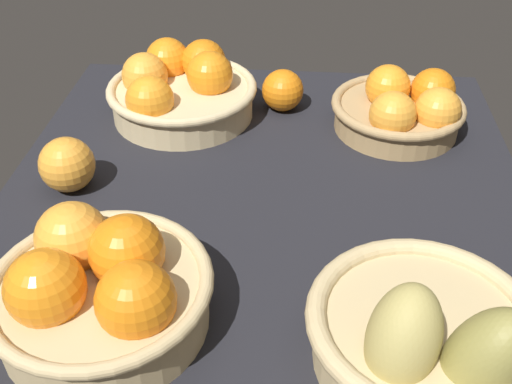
{
  "coord_description": "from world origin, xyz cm",
  "views": [
    {
      "loc": [
        63.57,
        4.45,
        52.89
      ],
      "look_at": [
        1.8,
        -0.63,
        7.0
      ],
      "focal_mm": 43.07,
      "sensor_mm": 36.0,
      "label": 1
    }
  ],
  "objects_px": {
    "basket_near_right": "(100,288)",
    "basket_far_right_pears": "(426,337)",
    "basket_near_left": "(180,89)",
    "loose_orange_back_gap": "(283,90)",
    "basket_far_left": "(403,109)",
    "loose_orange_front_gap": "(67,165)"
  },
  "relations": [
    {
      "from": "basket_near_right",
      "to": "loose_orange_back_gap",
      "type": "xyz_separation_m",
      "value": [
        -0.48,
        0.16,
        -0.02
      ]
    },
    {
      "from": "loose_orange_back_gap",
      "to": "basket_near_right",
      "type": "bearing_deg",
      "value": -18.8
    },
    {
      "from": "basket_far_left",
      "to": "basket_far_right_pears",
      "type": "distance_m",
      "value": 0.46
    },
    {
      "from": "basket_near_right",
      "to": "loose_orange_front_gap",
      "type": "bearing_deg",
      "value": -153.67
    },
    {
      "from": "basket_far_left",
      "to": "basket_near_left",
      "type": "height_order",
      "value": "basket_near_left"
    },
    {
      "from": "basket_near_right",
      "to": "basket_far_left",
      "type": "distance_m",
      "value": 0.55
    },
    {
      "from": "basket_far_right_pears",
      "to": "basket_near_left",
      "type": "bearing_deg",
      "value": -146.29
    },
    {
      "from": "basket_far_right_pears",
      "to": "loose_orange_front_gap",
      "type": "height_order",
      "value": "basket_far_right_pears"
    },
    {
      "from": "basket_far_left",
      "to": "loose_orange_front_gap",
      "type": "distance_m",
      "value": 0.51
    },
    {
      "from": "loose_orange_front_gap",
      "to": "basket_far_left",
      "type": "bearing_deg",
      "value": 112.38
    },
    {
      "from": "basket_near_right",
      "to": "basket_far_right_pears",
      "type": "relative_size",
      "value": 1.02
    },
    {
      "from": "basket_near_right",
      "to": "basket_far_right_pears",
      "type": "xyz_separation_m",
      "value": [
        0.03,
        0.32,
        -0.01
      ]
    },
    {
      "from": "basket_near_left",
      "to": "loose_orange_back_gap",
      "type": "xyz_separation_m",
      "value": [
        -0.03,
        0.16,
        -0.01
      ]
    },
    {
      "from": "loose_orange_back_gap",
      "to": "basket_far_right_pears",
      "type": "bearing_deg",
      "value": 17.25
    },
    {
      "from": "basket_far_left",
      "to": "loose_orange_front_gap",
      "type": "xyz_separation_m",
      "value": [
        0.19,
        -0.47,
        -0.0
      ]
    },
    {
      "from": "basket_far_right_pears",
      "to": "basket_far_left",
      "type": "bearing_deg",
      "value": 176.39
    },
    {
      "from": "basket_near_right",
      "to": "loose_orange_front_gap",
      "type": "xyz_separation_m",
      "value": [
        -0.23,
        -0.12,
        -0.01
      ]
    },
    {
      "from": "basket_near_right",
      "to": "basket_far_right_pears",
      "type": "height_order",
      "value": "basket_far_right_pears"
    },
    {
      "from": "loose_orange_front_gap",
      "to": "basket_near_left",
      "type": "bearing_deg",
      "value": 152.57
    },
    {
      "from": "basket_near_right",
      "to": "basket_near_left",
      "type": "height_order",
      "value": "basket_near_right"
    },
    {
      "from": "loose_orange_front_gap",
      "to": "loose_orange_back_gap",
      "type": "relative_size",
      "value": 1.1
    },
    {
      "from": "basket_near_left",
      "to": "loose_orange_back_gap",
      "type": "relative_size",
      "value": 3.51
    }
  ]
}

